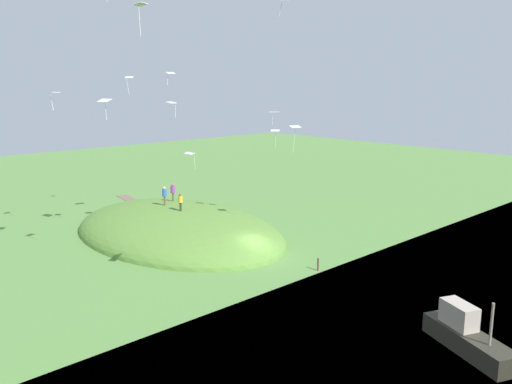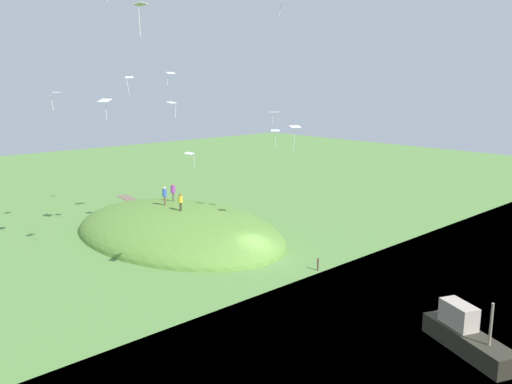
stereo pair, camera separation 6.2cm
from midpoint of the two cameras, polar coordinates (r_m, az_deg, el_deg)
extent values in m
plane|color=#598740|center=(43.50, 0.41, -7.26)|extent=(160.00, 160.00, 0.00)
ellipsoid|color=#5B8836|center=(51.03, -8.51, -4.50)|extent=(24.65, 16.48, 5.14)
cube|color=#735D4E|center=(64.78, -12.84, -1.16)|extent=(10.79, 3.13, 0.04)
cube|color=#2E2C22|center=(31.35, 22.16, -14.93)|extent=(5.93, 3.70, 1.11)
cube|color=#B1A393|center=(31.43, 21.27, -12.35)|extent=(2.35, 1.81, 1.31)
cylinder|color=gray|center=(29.70, 24.30, -13.02)|extent=(0.14, 0.14, 2.29)
cube|color=#3D3626|center=(49.02, -8.18, -1.60)|extent=(0.24, 0.28, 0.80)
cylinder|color=gold|center=(48.86, -8.20, -0.78)|extent=(0.61, 0.61, 0.63)
sphere|color=brown|center=(48.77, -8.22, -0.28)|extent=(0.24, 0.24, 0.24)
cube|color=brown|center=(53.77, -8.97, -0.53)|extent=(0.30, 0.23, 0.87)
cylinder|color=purple|center=(53.61, -9.00, 0.28)|extent=(0.62, 0.62, 0.69)
sphere|color=#9E695E|center=(53.52, -9.01, 0.78)|extent=(0.26, 0.26, 0.26)
cube|color=brown|center=(51.55, -9.87, -0.95)|extent=(0.27, 0.21, 0.88)
cylinder|color=#355BB4|center=(51.38, -9.90, -0.09)|extent=(0.56, 0.56, 0.70)
sphere|color=beige|center=(51.29, -9.92, 0.44)|extent=(0.26, 0.26, 0.26)
cube|color=white|center=(46.18, -9.26, 12.69)|extent=(0.61, 0.80, 0.16)
cylinder|color=white|center=(46.25, -9.56, 11.93)|extent=(0.05, 0.14, 0.83)
cube|color=white|center=(43.05, -20.87, 10.12)|extent=(1.03, 0.92, 0.05)
cylinder|color=white|center=(43.22, -21.31, 9.04)|extent=(0.16, 0.13, 1.16)
cylinder|color=silver|center=(44.39, 2.72, 19.20)|extent=(0.18, 0.18, 1.03)
cube|color=silver|center=(34.24, -7.23, 4.20)|extent=(0.90, 0.95, 0.11)
cylinder|color=silver|center=(34.39, -6.68, 3.21)|extent=(0.11, 0.05, 0.84)
cube|color=white|center=(49.68, -9.17, 9.61)|extent=(0.95, 1.13, 0.16)
cylinder|color=white|center=(49.67, -8.72, 8.66)|extent=(0.13, 0.17, 1.19)
cube|color=white|center=(42.73, 4.35, 7.11)|extent=(0.90, 1.05, 0.16)
cylinder|color=white|center=(42.99, 4.21, 5.54)|extent=(0.11, 0.20, 1.94)
cube|color=white|center=(46.25, -13.62, 12.05)|extent=(0.79, 0.80, 0.16)
cylinder|color=white|center=(46.01, -13.74, 11.03)|extent=(0.05, 0.21, 1.30)
cube|color=silver|center=(44.65, 2.03, 8.71)|extent=(0.99, 1.02, 0.04)
cylinder|color=silver|center=(44.65, 1.83, 7.89)|extent=(0.07, 0.09, 0.86)
cube|color=silver|center=(48.01, -16.15, 9.56)|extent=(1.33, 1.12, 0.29)
cylinder|color=silver|center=(48.39, -15.99, 8.39)|extent=(0.23, 0.08, 1.43)
cube|color=white|center=(45.78, 2.15, 6.71)|extent=(0.91, 0.88, 0.14)
cylinder|color=white|center=(45.88, 2.16, 5.62)|extent=(0.05, 0.04, 1.38)
cube|color=silver|center=(35.02, -12.44, 19.35)|extent=(0.91, 1.03, 0.15)
cylinder|color=silver|center=(34.55, -12.53, 17.63)|extent=(0.21, 0.09, 1.75)
cylinder|color=brown|center=(40.95, 6.81, -7.84)|extent=(0.14, 0.14, 1.00)
camera|label=1|loc=(0.03, -89.96, 0.01)|focal=36.70mm
camera|label=2|loc=(0.03, 90.04, -0.01)|focal=36.70mm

